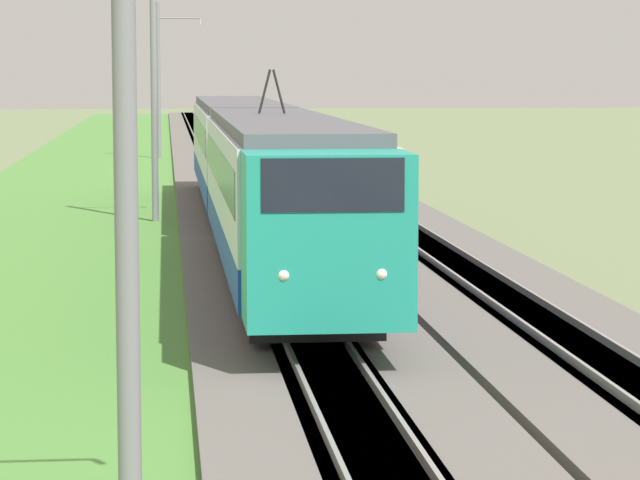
{
  "coord_description": "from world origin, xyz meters",
  "views": [
    {
      "loc": [
        -6.26,
        2.59,
        5.13
      ],
      "look_at": [
        19.1,
        0.0,
        2.27
      ],
      "focal_mm": 85.0,
      "sensor_mm": 36.0,
      "label": 1
    }
  ],
  "objects_px": {
    "passenger_train": "(256,164)",
    "catenary_mast_mid": "(156,84)",
    "catenary_mast_far": "(160,79)",
    "catenary_mast_near": "(131,108)"
  },
  "relations": [
    {
      "from": "passenger_train",
      "to": "catenary_mast_mid",
      "type": "bearing_deg",
      "value": -156.84
    },
    {
      "from": "passenger_train",
      "to": "catenary_mast_far",
      "type": "distance_m",
      "value": 43.67
    },
    {
      "from": "catenary_mast_mid",
      "to": "catenary_mast_far",
      "type": "height_order",
      "value": "catenary_mast_mid"
    },
    {
      "from": "catenary_mast_near",
      "to": "passenger_train",
      "type": "bearing_deg",
      "value": -5.52
    },
    {
      "from": "passenger_train",
      "to": "catenary_mast_near",
      "type": "distance_m",
      "value": 30.22
    },
    {
      "from": "catenary_mast_mid",
      "to": "catenary_mast_near",
      "type": "bearing_deg",
      "value": 180.0
    },
    {
      "from": "catenary_mast_near",
      "to": "catenary_mast_far",
      "type": "distance_m",
      "value": 73.51
    },
    {
      "from": "catenary_mast_near",
      "to": "catenary_mast_mid",
      "type": "bearing_deg",
      "value": -0.0
    },
    {
      "from": "catenary_mast_mid",
      "to": "catenary_mast_far",
      "type": "distance_m",
      "value": 36.75
    },
    {
      "from": "catenary_mast_mid",
      "to": "passenger_train",
      "type": "bearing_deg",
      "value": -156.84
    }
  ]
}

